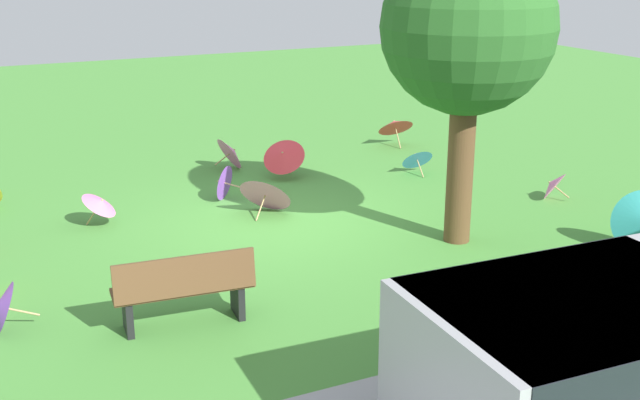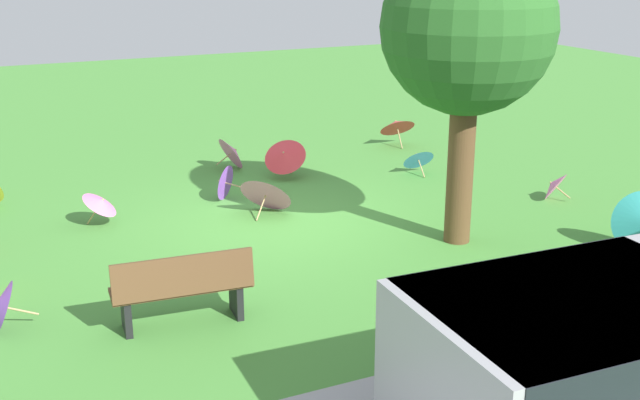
{
  "view_description": "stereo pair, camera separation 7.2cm",
  "coord_description": "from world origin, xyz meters",
  "views": [
    {
      "loc": [
        4.63,
        10.96,
        4.21
      ],
      "look_at": [
        -0.22,
        0.84,
        0.6
      ],
      "focal_mm": 44.79,
      "sensor_mm": 36.0,
      "label": 1
    },
    {
      "loc": [
        4.57,
        10.99,
        4.21
      ],
      "look_at": [
        -0.22,
        0.84,
        0.6
      ],
      "focal_mm": 44.79,
      "sensor_mm": 36.0,
      "label": 2
    }
  ],
  "objects": [
    {
      "name": "ground",
      "position": [
        0.0,
        0.0,
        0.0
      ],
      "size": [
        40.0,
        40.0,
        0.0
      ],
      "primitive_type": "plane",
      "color": "#478C38"
    },
    {
      "name": "park_bench",
      "position": [
        2.42,
        2.77,
        0.47
      ],
      "size": [
        1.64,
        0.62,
        0.9
      ],
      "color": "brown",
      "rests_on": "ground"
    },
    {
      "name": "shade_tree",
      "position": [
        -2.02,
        1.8,
        3.08
      ],
      "size": [
        2.44,
        2.44,
        4.34
      ],
      "color": "brown",
      "rests_on": "ground"
    },
    {
      "name": "parasol_purple_0",
      "position": [
        4.34,
        2.01,
        0.31
      ],
      "size": [
        0.6,
        0.65,
        0.61
      ],
      "color": "tan",
      "rests_on": "ground"
    },
    {
      "name": "parasol_red_0",
      "position": [
        -0.97,
        -2.31,
        0.47
      ],
      "size": [
        1.05,
        1.05,
        0.78
      ],
      "color": "tan",
      "rests_on": "ground"
    },
    {
      "name": "parasol_pink_0",
      "position": [
        0.06,
        -0.57,
        0.39
      ],
      "size": [
        1.11,
        1.11,
        0.77
      ],
      "color": "tan",
      "rests_on": "ground"
    },
    {
      "name": "parasol_pink_1",
      "position": [
        -4.66,
        0.84,
        0.27
      ],
      "size": [
        0.69,
        0.64,
        0.54
      ],
      "color": "tan",
      "rests_on": "ground"
    },
    {
      "name": "parasol_pink_3",
      "position": [
        2.61,
        -1.15,
        0.37
      ],
      "size": [
        0.76,
        0.77,
        0.58
      ],
      "color": "tan",
      "rests_on": "ground"
    },
    {
      "name": "parasol_pink_4",
      "position": [
        -0.35,
        -3.4,
        0.34
      ],
      "size": [
        0.65,
        0.76,
        0.68
      ],
      "color": "tan",
      "rests_on": "ground"
    },
    {
      "name": "parasol_blue_0",
      "position": [
        -3.42,
        -1.56,
        0.32
      ],
      "size": [
        0.64,
        0.61,
        0.58
      ],
      "color": "tan",
      "rests_on": "ground"
    },
    {
      "name": "parasol_purple_1",
      "position": [
        0.48,
        -1.6,
        0.31
      ],
      "size": [
        0.63,
        0.62,
        0.63
      ],
      "color": "tan",
      "rests_on": "ground"
    },
    {
      "name": "parasol_red_2",
      "position": [
        -4.19,
        -3.67,
        0.46
      ],
      "size": [
        0.83,
        0.79,
        0.75
      ],
      "color": "tan",
      "rests_on": "ground"
    }
  ]
}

